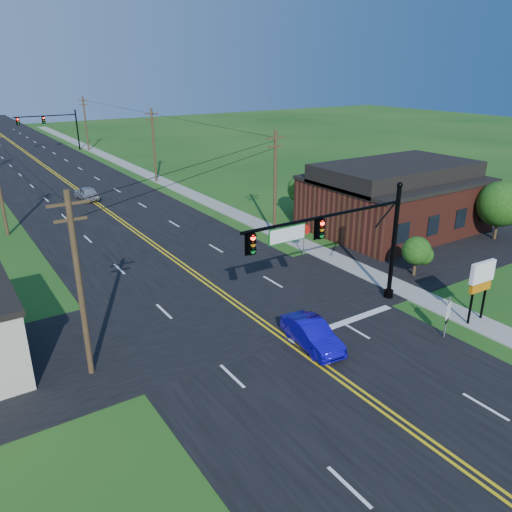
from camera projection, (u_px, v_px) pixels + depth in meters
ground at (386, 415)px, 21.10m from camera, size 260.00×260.00×0.00m
road_main at (74, 188)px, 60.10m from camera, size 16.00×220.00×0.04m
road_cross at (238, 308)px, 30.46m from camera, size 70.00×10.00×0.04m
sidewalk at (189, 193)px, 57.69m from camera, size 2.00×160.00×0.08m
signal_mast_main at (340, 240)px, 27.88m from camera, size 11.30×0.60×7.48m
signal_mast_far at (50, 125)px, 84.17m from camera, size 10.98×0.60×7.48m
brick_building at (393, 203)px, 44.58m from camera, size 14.20×11.20×4.70m
utility_pole_left_a at (79, 283)px, 22.34m from camera, size 1.80×0.28×9.00m
utility_pole_right_a at (275, 183)px, 41.61m from camera, size 1.80×0.28×9.00m
utility_pole_right_b at (154, 144)px, 61.90m from camera, size 1.80×0.28×9.00m
utility_pole_right_c at (86, 123)px, 85.30m from camera, size 1.80×0.28×9.00m
tree_right_front at (500, 204)px, 41.42m from camera, size 3.80×3.80×5.00m
tree_right_back at (303, 189)px, 48.68m from camera, size 3.00×3.00×4.10m
shrub_corner at (417, 251)px, 34.53m from camera, size 2.00×2.00×2.86m
blue_car at (312, 335)px, 26.03m from camera, size 1.97×4.43×1.41m
distant_car at (87, 193)px, 54.78m from camera, size 1.97×4.40×1.47m
route_sign at (448, 315)px, 26.61m from camera, size 0.58×0.25×2.44m
stop_sign at (304, 233)px, 38.33m from camera, size 0.85×0.38×2.53m
pylon_sign at (481, 279)px, 27.87m from camera, size 1.82×0.34×3.72m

